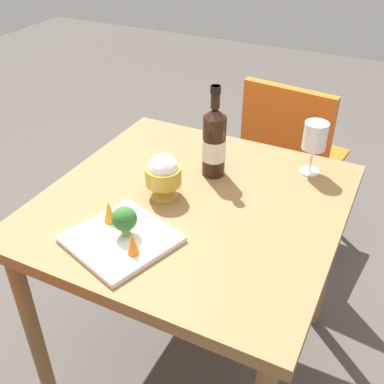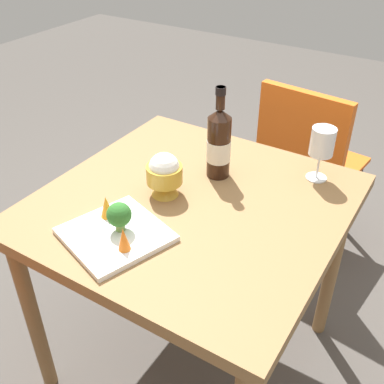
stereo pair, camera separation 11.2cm
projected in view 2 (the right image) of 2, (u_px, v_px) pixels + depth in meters
name	position (u px, v px, depth m)	size (l,w,h in m)	color
ground_plane	(192.00, 353.00, 1.82)	(8.00, 8.00, 0.00)	#4C4742
dining_table	(192.00, 223.00, 1.45)	(0.88, 0.88, 0.74)	olive
chair_near_window	(305.00, 155.00, 2.05)	(0.45, 0.45, 0.85)	orange
wine_bottle	(219.00, 143.00, 1.46)	(0.08, 0.08, 0.30)	black
wine_glass	(322.00, 143.00, 1.43)	(0.08, 0.08, 0.18)	white
rice_bowl	(164.00, 174.00, 1.39)	(0.11, 0.11, 0.14)	gold
serving_plate	(116.00, 235.00, 1.25)	(0.32, 0.32, 0.02)	white
broccoli_floret	(119.00, 215.00, 1.23)	(0.07, 0.07, 0.09)	#729E4C
carrot_garnish_left	(124.00, 239.00, 1.17)	(0.03, 0.03, 0.07)	orange
carrot_garnish_right	(107.00, 207.00, 1.29)	(0.04, 0.04, 0.07)	orange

